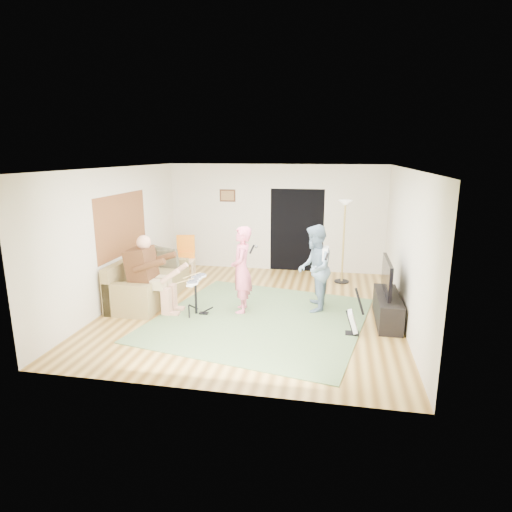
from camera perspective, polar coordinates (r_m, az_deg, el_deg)
The scene contains 19 objects.
floor at distance 8.41m, azimuth -0.42°, elevation -7.09°, with size 6.00×6.00×0.00m, color brown.
walls at distance 8.03m, azimuth -0.44°, elevation 1.96°, with size 5.50×6.00×2.70m, color beige, non-canonical shape.
ceiling at distance 7.87m, azimuth -0.45°, elevation 11.63°, with size 6.00×6.00×0.00m, color white.
window_blinds at distance 9.11m, azimuth -17.42°, elevation 4.00°, with size 2.05×2.05×0.00m, color brown.
doorway at distance 10.92m, azimuth 5.45°, elevation 3.41°, with size 2.10×2.10×0.00m, color black.
picture_frame at distance 11.11m, azimuth -3.82°, elevation 8.04°, with size 0.42×0.03×0.32m, color #3F2314.
area_rug at distance 7.93m, azimuth 0.52°, elevation -8.35°, with size 3.61×3.64×0.02m, color #526D42.
sofa at distance 9.18m, azimuth -14.44°, elevation -3.76°, with size 0.92×2.22×0.90m.
drummer at distance 8.36m, azimuth -13.66°, elevation -3.44°, with size 0.96×0.54×1.48m.
drum_kit at distance 8.13m, azimuth -8.02°, elevation -5.59°, with size 0.39×0.71×0.73m.
singer at distance 8.04m, azimuth -1.93°, elevation -1.86°, with size 0.60×0.40×1.65m, color #EB6685.
microphone at distance 7.91m, azimuth -0.54°, elevation 0.91°, with size 0.06×0.06×0.24m, color black, non-canonical shape.
guitarist at distance 8.20m, azimuth 7.79°, elevation -1.64°, with size 0.81×0.63×1.66m, color #6E89A1.
guitar_held at distance 8.12m, azimuth 9.27°, elevation 0.33°, with size 0.12×0.60×0.26m, color white, non-canonical shape.
guitar_spare at distance 7.38m, azimuth 12.83°, elevation -8.50°, with size 0.30×0.27×0.82m.
torchiere_lamp at distance 10.01m, azimuth 11.68°, elevation 3.84°, with size 0.35×0.35×1.93m.
dining_chair at distance 10.37m, azimuth -9.33°, elevation -1.08°, with size 0.52×0.55×1.05m.
tv_cabinet at distance 8.08m, azimuth 17.12°, elevation -6.70°, with size 0.40×1.40×0.50m, color black.
television at distance 7.90m, azimuth 17.06°, elevation -2.59°, with size 0.06×1.16×0.59m, color black.
Camera 1 is at (1.53, -7.72, 2.97)m, focal length 30.00 mm.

